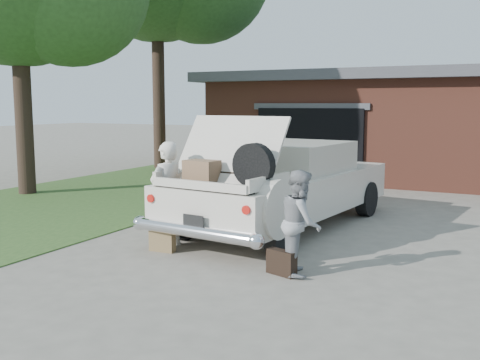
% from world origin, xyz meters
% --- Properties ---
extents(ground, '(90.00, 90.00, 0.00)m').
position_xyz_m(ground, '(0.00, 0.00, 0.00)').
color(ground, gray).
rests_on(ground, ground).
extents(grass_strip, '(6.00, 16.00, 0.02)m').
position_xyz_m(grass_strip, '(-5.50, 3.00, 0.01)').
color(grass_strip, '#2D4C1E').
rests_on(grass_strip, ground).
extents(house, '(12.80, 7.80, 3.30)m').
position_xyz_m(house, '(0.98, 11.47, 1.67)').
color(house, brown).
rests_on(house, ground).
extents(sedan, '(2.73, 5.79, 2.13)m').
position_xyz_m(sedan, '(0.06, 2.28, 0.82)').
color(sedan, beige).
rests_on(sedan, ground).
extents(woman_left, '(0.60, 0.73, 1.73)m').
position_xyz_m(woman_left, '(-1.06, 0.06, 0.86)').
color(woman_left, silver).
rests_on(woman_left, ground).
extents(woman_right, '(0.78, 0.86, 1.45)m').
position_xyz_m(woman_right, '(1.42, -0.36, 0.72)').
color(woman_right, gray).
rests_on(woman_right, ground).
extents(suitcase_left, '(0.43, 0.15, 0.33)m').
position_xyz_m(suitcase_left, '(-0.95, -0.26, 0.16)').
color(suitcase_left, olive).
rests_on(suitcase_left, ground).
extents(suitcase_right, '(0.47, 0.27, 0.35)m').
position_xyz_m(suitcase_right, '(1.22, -0.54, 0.17)').
color(suitcase_right, black).
rests_on(suitcase_right, ground).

